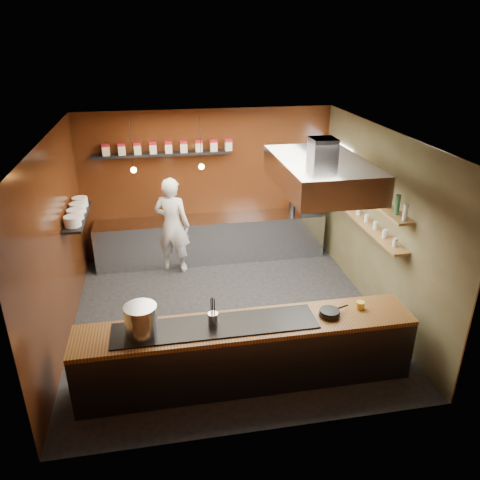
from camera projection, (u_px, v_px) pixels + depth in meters
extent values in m
plane|color=black|center=(228.00, 315.00, 7.81)|extent=(5.00, 5.00, 0.00)
plane|color=#3B150A|center=(208.00, 185.00, 9.43)|extent=(5.00, 0.00, 5.00)
plane|color=#3B150A|center=(57.00, 245.00, 6.79)|extent=(0.00, 5.00, 5.00)
plane|color=#4E4D2C|center=(379.00, 222.00, 7.60)|extent=(0.00, 5.00, 5.00)
plane|color=silver|center=(226.00, 135.00, 6.58)|extent=(5.00, 5.00, 0.00)
plane|color=white|center=(340.00, 170.00, 8.95)|extent=(0.00, 1.00, 1.00)
cube|color=silver|center=(211.00, 239.00, 9.57)|extent=(4.60, 0.65, 0.90)
cube|color=#38383D|center=(246.00, 354.00, 6.20)|extent=(4.40, 0.70, 0.86)
cube|color=brown|center=(247.00, 325.00, 6.01)|extent=(4.40, 0.72, 0.06)
cube|color=black|center=(216.00, 326.00, 5.93)|extent=(2.60, 0.55, 0.02)
cube|color=black|center=(161.00, 154.00, 8.88)|extent=(2.60, 0.26, 0.04)
cube|color=black|center=(77.00, 217.00, 7.69)|extent=(0.30, 1.40, 0.04)
cube|color=olive|center=(365.00, 193.00, 7.67)|extent=(0.26, 2.80, 0.04)
cube|color=olive|center=(362.00, 219.00, 7.86)|extent=(0.26, 2.80, 0.04)
cube|color=#38383D|center=(323.00, 149.00, 6.49)|extent=(0.35, 0.35, 0.30)
cube|color=silver|center=(321.00, 173.00, 6.63)|extent=(1.20, 2.00, 0.40)
cube|color=white|center=(320.00, 187.00, 6.72)|extent=(1.00, 1.80, 0.02)
cylinder|color=black|center=(131.00, 145.00, 8.06)|extent=(0.01, 0.01, 0.90)
sphere|color=orange|center=(134.00, 170.00, 8.24)|extent=(0.10, 0.10, 0.10)
cylinder|color=black|center=(201.00, 142.00, 8.25)|extent=(0.01, 0.01, 0.90)
sphere|color=orange|center=(201.00, 167.00, 8.44)|extent=(0.10, 0.10, 0.10)
cube|color=beige|center=(106.00, 151.00, 8.67)|extent=(0.13, 0.13, 0.17)
cube|color=maroon|center=(105.00, 145.00, 8.62)|extent=(0.13, 0.13, 0.05)
cube|color=beige|center=(122.00, 150.00, 8.72)|extent=(0.13, 0.13, 0.17)
cube|color=maroon|center=(121.00, 144.00, 8.67)|extent=(0.13, 0.13, 0.05)
cube|color=beige|center=(138.00, 150.00, 8.76)|extent=(0.13, 0.13, 0.17)
cube|color=maroon|center=(137.00, 144.00, 8.72)|extent=(0.14, 0.13, 0.05)
cube|color=beige|center=(153.00, 149.00, 8.81)|extent=(0.13, 0.13, 0.17)
cube|color=maroon|center=(153.00, 143.00, 8.76)|extent=(0.13, 0.13, 0.05)
cube|color=beige|center=(169.00, 148.00, 8.86)|extent=(0.13, 0.13, 0.17)
cube|color=maroon|center=(168.00, 143.00, 8.81)|extent=(0.14, 0.13, 0.05)
cube|color=beige|center=(184.00, 148.00, 8.90)|extent=(0.13, 0.13, 0.17)
cube|color=maroon|center=(183.00, 142.00, 8.86)|extent=(0.14, 0.13, 0.05)
cube|color=beige|center=(199.00, 147.00, 8.95)|extent=(0.13, 0.13, 0.17)
cube|color=maroon|center=(199.00, 141.00, 8.90)|extent=(0.14, 0.13, 0.05)
cube|color=beige|center=(214.00, 147.00, 9.00)|extent=(0.13, 0.13, 0.17)
cube|color=maroon|center=(214.00, 141.00, 8.95)|extent=(0.14, 0.13, 0.05)
cube|color=beige|center=(228.00, 146.00, 9.04)|extent=(0.13, 0.13, 0.17)
cube|color=maroon|center=(228.00, 140.00, 9.00)|extent=(0.14, 0.13, 0.05)
cylinder|color=white|center=(73.00, 221.00, 7.24)|extent=(0.26, 0.26, 0.16)
cylinder|color=white|center=(75.00, 214.00, 7.51)|extent=(0.26, 0.26, 0.16)
cylinder|color=white|center=(78.00, 208.00, 7.78)|extent=(0.26, 0.26, 0.16)
cylinder|color=white|center=(80.00, 202.00, 8.05)|extent=(0.26, 0.26, 0.16)
cylinder|color=silver|center=(405.00, 212.00, 6.44)|extent=(0.06, 0.06, 0.24)
cylinder|color=#2D5933|center=(397.00, 207.00, 6.66)|extent=(0.06, 0.06, 0.24)
cylinder|color=#8C601E|center=(389.00, 201.00, 6.87)|extent=(0.06, 0.06, 0.24)
cylinder|color=silver|center=(382.00, 196.00, 7.08)|extent=(0.06, 0.06, 0.24)
cylinder|color=#2D5933|center=(375.00, 191.00, 7.29)|extent=(0.06, 0.06, 0.24)
cylinder|color=#8C601E|center=(369.00, 187.00, 7.50)|extent=(0.06, 0.06, 0.24)
cylinder|color=silver|center=(363.00, 182.00, 7.72)|extent=(0.06, 0.06, 0.24)
cylinder|color=#2D5933|center=(357.00, 178.00, 7.93)|extent=(0.06, 0.06, 0.24)
cylinder|color=#8C601E|center=(352.00, 174.00, 8.14)|extent=(0.06, 0.06, 0.24)
cylinder|color=silver|center=(346.00, 171.00, 8.35)|extent=(0.06, 0.06, 0.24)
cylinder|color=#2D5933|center=(341.00, 167.00, 8.56)|extent=(0.06, 0.06, 0.24)
cylinder|color=#8C601E|center=(337.00, 164.00, 8.78)|extent=(0.06, 0.06, 0.24)
cylinder|color=silver|center=(395.00, 242.00, 6.79)|extent=(0.07, 0.07, 0.13)
cylinder|color=silver|center=(385.00, 234.00, 7.09)|extent=(0.07, 0.07, 0.13)
cylinder|color=silver|center=(375.00, 225.00, 7.38)|extent=(0.07, 0.07, 0.13)
cylinder|color=silver|center=(366.00, 218.00, 7.68)|extent=(0.07, 0.07, 0.13)
cylinder|color=silver|center=(358.00, 211.00, 7.97)|extent=(0.07, 0.07, 0.13)
cylinder|color=silver|center=(351.00, 205.00, 8.27)|extent=(0.07, 0.07, 0.13)
cylinder|color=silver|center=(344.00, 199.00, 8.56)|extent=(0.07, 0.07, 0.13)
cylinder|color=silver|center=(337.00, 193.00, 8.86)|extent=(0.07, 0.07, 0.13)
cylinder|color=#B4B7BC|center=(141.00, 320.00, 5.68)|extent=(0.42, 0.42, 0.39)
cylinder|color=silver|center=(140.00, 326.00, 5.66)|extent=(0.40, 0.40, 0.30)
cylinder|color=silver|center=(213.00, 319.00, 5.90)|extent=(0.15, 0.15, 0.17)
cylinder|color=black|center=(329.00, 314.00, 6.13)|extent=(0.28, 0.28, 0.03)
cylinder|color=black|center=(330.00, 311.00, 6.12)|extent=(0.26, 0.26, 0.03)
cylinder|color=black|center=(343.00, 307.00, 6.22)|extent=(0.18, 0.08, 0.02)
cylinder|color=gold|center=(360.00, 305.00, 6.29)|extent=(0.12, 0.12, 0.10)
cube|color=black|center=(311.00, 204.00, 9.59)|extent=(0.48, 0.47, 0.40)
imported|color=silver|center=(172.00, 225.00, 8.93)|extent=(0.81, 0.69, 1.89)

